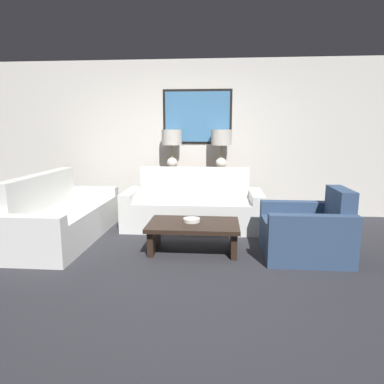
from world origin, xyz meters
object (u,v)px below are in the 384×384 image
at_px(table_lamp_right, 221,142).
at_px(couch_by_side, 62,218).
at_px(table_lamp_left, 172,142).
at_px(coffee_table, 193,230).
at_px(decorative_bowl, 192,220).
at_px(armchair_near_back_wall, 307,233).
at_px(console_table, 196,193).
at_px(couch_by_back_wall, 193,208).

height_order(table_lamp_right, couch_by_side, table_lamp_right).
distance_m(table_lamp_left, coffee_table, 2.06).
xyz_separation_m(table_lamp_left, decorative_bowl, (0.47, -1.69, -0.89)).
bearing_deg(decorative_bowl, armchair_near_back_wall, -4.63).
bearing_deg(coffee_table, couch_by_side, 169.59).
bearing_deg(table_lamp_right, console_table, 180.00).
height_order(console_table, table_lamp_left, table_lamp_left).
distance_m(couch_by_side, decorative_bowl, 1.83).
height_order(coffee_table, decorative_bowl, decorative_bowl).
distance_m(table_lamp_right, couch_by_side, 2.75).
relative_size(table_lamp_right, decorative_bowl, 3.26).
height_order(console_table, couch_by_side, couch_by_side).
bearing_deg(couch_by_side, console_table, 38.72).
bearing_deg(armchair_near_back_wall, couch_by_side, 172.74).
distance_m(console_table, couch_by_side, 2.23).
xyz_separation_m(couch_by_back_wall, armchair_near_back_wall, (1.44, -1.15, -0.01)).
distance_m(couch_by_side, coffee_table, 1.86).
bearing_deg(decorative_bowl, table_lamp_left, 105.69).
bearing_deg(table_lamp_right, decorative_bowl, -101.86).
bearing_deg(couch_by_back_wall, coffee_table, -85.43).
bearing_deg(table_lamp_left, armchair_near_back_wall, -44.20).
distance_m(table_lamp_left, decorative_bowl, 1.97).
relative_size(table_lamp_right, coffee_table, 0.61).
bearing_deg(table_lamp_left, decorative_bowl, -74.31).
bearing_deg(console_table, table_lamp_left, 180.00).
xyz_separation_m(table_lamp_left, couch_by_side, (-1.33, -1.39, -0.98)).
bearing_deg(table_lamp_left, couch_by_back_wall, -57.46).
bearing_deg(couch_by_side, coffee_table, -10.41).
height_order(console_table, table_lamp_right, table_lamp_right).
bearing_deg(table_lamp_left, couch_by_side, -133.54).
bearing_deg(coffee_table, table_lamp_left, 106.14).
height_order(couch_by_back_wall, couch_by_side, same).
bearing_deg(decorative_bowl, console_table, 92.03).
xyz_separation_m(table_lamp_left, table_lamp_right, (0.83, 0.00, 0.00)).
xyz_separation_m(couch_by_side, decorative_bowl, (1.80, -0.29, 0.09)).
relative_size(table_lamp_right, couch_by_side, 0.33).
relative_size(couch_by_back_wall, decorative_bowl, 10.03).
height_order(table_lamp_left, couch_by_side, table_lamp_left).
distance_m(table_lamp_left, table_lamp_right, 0.83).
bearing_deg(couch_by_back_wall, console_table, 90.00).
height_order(table_lamp_right, couch_by_back_wall, table_lamp_right).
bearing_deg(couch_by_back_wall, armchair_near_back_wall, -38.68).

